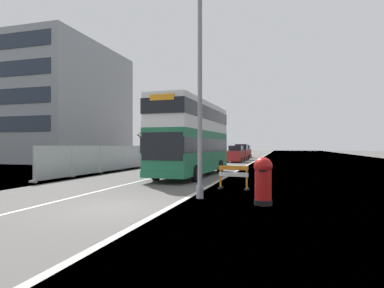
{
  "coord_description": "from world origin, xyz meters",
  "views": [
    {
      "loc": [
        5.31,
        -9.6,
        2.09
      ],
      "look_at": [
        0.45,
        7.32,
        2.2
      ],
      "focal_mm": 29.65,
      "sensor_mm": 36.0,
      "label": 1
    }
  ],
  "objects_px": {
    "double_decker_bus": "(193,137)",
    "car_receding_mid": "(242,153)",
    "car_receding_far": "(245,152)",
    "lamppost_foreground": "(200,97)",
    "car_oncoming_near": "(236,154)",
    "red_pillar_postbox": "(263,179)",
    "roadworks_barrier": "(233,175)"
  },
  "relations": [
    {
      "from": "red_pillar_postbox",
      "to": "car_oncoming_near",
      "type": "distance_m",
      "value": 29.82
    },
    {
      "from": "car_receding_mid",
      "to": "double_decker_bus",
      "type": "bearing_deg",
      "value": -90.26
    },
    {
      "from": "lamppost_foreground",
      "to": "roadworks_barrier",
      "type": "distance_m",
      "value": 4.6
    },
    {
      "from": "double_decker_bus",
      "to": "lamppost_foreground",
      "type": "xyz_separation_m",
      "value": [
        2.83,
        -8.86,
        1.35
      ]
    },
    {
      "from": "double_decker_bus",
      "to": "car_receding_mid",
      "type": "relative_size",
      "value": 2.47
    },
    {
      "from": "car_receding_far",
      "to": "car_receding_mid",
      "type": "bearing_deg",
      "value": -86.34
    },
    {
      "from": "red_pillar_postbox",
      "to": "double_decker_bus",
      "type": "bearing_deg",
      "value": 119.13
    },
    {
      "from": "double_decker_bus",
      "to": "car_receding_far",
      "type": "distance_m",
      "value": 35.43
    },
    {
      "from": "red_pillar_postbox",
      "to": "car_oncoming_near",
      "type": "relative_size",
      "value": 0.37
    },
    {
      "from": "roadworks_barrier",
      "to": "car_receding_mid",
      "type": "distance_m",
      "value": 32.14
    },
    {
      "from": "roadworks_barrier",
      "to": "car_receding_far",
      "type": "bearing_deg",
      "value": 95.81
    },
    {
      "from": "double_decker_bus",
      "to": "car_receding_mid",
      "type": "xyz_separation_m",
      "value": [
        0.12,
        26.1,
        -1.59
      ]
    },
    {
      "from": "lamppost_foreground",
      "to": "red_pillar_postbox",
      "type": "bearing_deg",
      "value": -16.08
    },
    {
      "from": "roadworks_barrier",
      "to": "car_oncoming_near",
      "type": "height_order",
      "value": "car_oncoming_near"
    },
    {
      "from": "red_pillar_postbox",
      "to": "car_receding_mid",
      "type": "bearing_deg",
      "value": 98.33
    },
    {
      "from": "lamppost_foreground",
      "to": "roadworks_barrier",
      "type": "height_order",
      "value": "lamppost_foreground"
    },
    {
      "from": "red_pillar_postbox",
      "to": "car_receding_far",
      "type": "distance_m",
      "value": 45.35
    },
    {
      "from": "red_pillar_postbox",
      "to": "car_receding_mid",
      "type": "xyz_separation_m",
      "value": [
        -5.22,
        35.69,
        0.17
      ]
    },
    {
      "from": "roadworks_barrier",
      "to": "car_receding_far",
      "type": "height_order",
      "value": "car_receding_far"
    },
    {
      "from": "car_oncoming_near",
      "to": "lamppost_foreground",
      "type": "bearing_deg",
      "value": -84.73
    },
    {
      "from": "red_pillar_postbox",
      "to": "roadworks_barrier",
      "type": "relative_size",
      "value": 1.13
    },
    {
      "from": "red_pillar_postbox",
      "to": "car_oncoming_near",
      "type": "bearing_deg",
      "value": 99.94
    },
    {
      "from": "red_pillar_postbox",
      "to": "car_receding_far",
      "type": "relative_size",
      "value": 0.38
    },
    {
      "from": "roadworks_barrier",
      "to": "car_receding_far",
      "type": "distance_m",
      "value": 41.44
    },
    {
      "from": "double_decker_bus",
      "to": "car_receding_mid",
      "type": "bearing_deg",
      "value": 89.74
    },
    {
      "from": "lamppost_foreground",
      "to": "red_pillar_postbox",
      "type": "relative_size",
      "value": 5.04
    },
    {
      "from": "lamppost_foreground",
      "to": "car_oncoming_near",
      "type": "bearing_deg",
      "value": 95.27
    },
    {
      "from": "car_receding_far",
      "to": "lamppost_foreground",
      "type": "bearing_deg",
      "value": -85.72
    },
    {
      "from": "car_receding_mid",
      "to": "car_receding_far",
      "type": "relative_size",
      "value": 0.97
    },
    {
      "from": "roadworks_barrier",
      "to": "car_receding_mid",
      "type": "relative_size",
      "value": 0.34
    },
    {
      "from": "double_decker_bus",
      "to": "car_oncoming_near",
      "type": "relative_size",
      "value": 2.35
    },
    {
      "from": "car_oncoming_near",
      "to": "car_receding_far",
      "type": "xyz_separation_m",
      "value": [
        -0.67,
        15.61,
        0.04
      ]
    }
  ]
}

